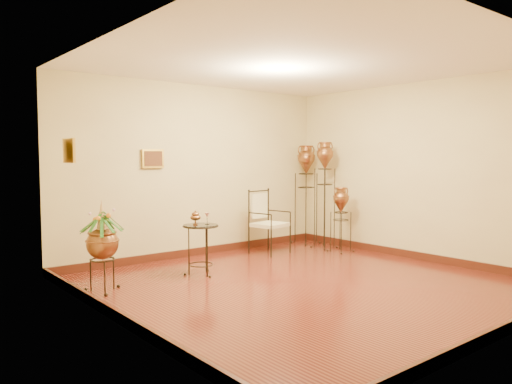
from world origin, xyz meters
TOP-DOWN VIEW (x-y plane):
  - ground at (0.00, 0.00)m, footprint 5.00×5.00m
  - room_shell at (-0.01, 0.01)m, footprint 5.02×5.02m
  - amphora_tall at (2.07, 1.60)m, footprint 0.48×0.48m
  - amphora_mid at (2.15, 2.15)m, footprint 0.52×0.52m
  - amphora_short at (2.02, 1.17)m, footprint 0.42×0.42m
  - planter_urn at (-2.15, 1.27)m, footprint 0.73×0.73m
  - armchair at (0.97, 1.83)m, footprint 0.69×0.66m
  - side_table at (-0.76, 1.27)m, footprint 0.59×0.59m

SIDE VIEW (x-z plane):
  - ground at x=0.00m, z-range 0.00..0.00m
  - side_table at x=-0.76m, z-range -0.08..0.80m
  - armchair at x=0.97m, z-range 0.00..1.07m
  - amphora_short at x=2.02m, z-range 0.00..1.13m
  - planter_urn at x=-2.15m, z-range 0.07..1.20m
  - amphora_mid at x=2.15m, z-range 0.01..1.88m
  - amphora_tall at x=2.07m, z-range 0.02..1.93m
  - room_shell at x=-0.01m, z-range 0.33..3.14m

